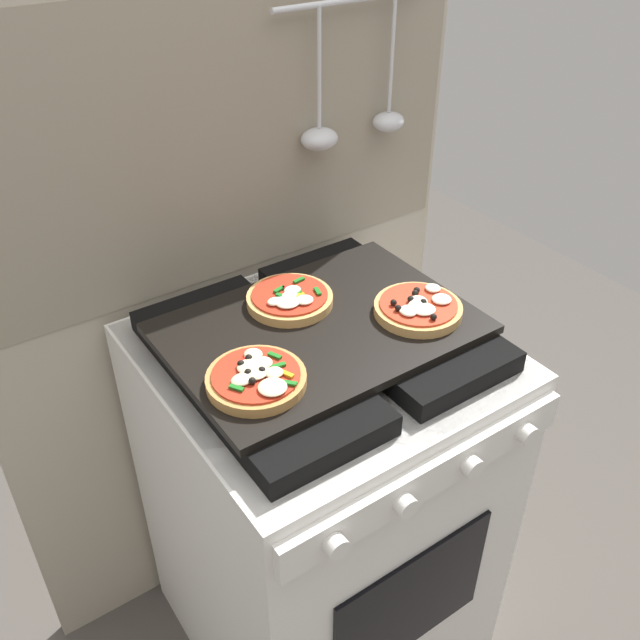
# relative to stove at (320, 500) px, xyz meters

# --- Properties ---
(ground_plane) EXTENTS (4.00, 4.00, 0.00)m
(ground_plane) POSITION_rel_stove_xyz_m (0.00, 0.00, -0.45)
(ground_plane) COLOR #4C4742
(kitchen_backsplash) EXTENTS (1.10, 0.09, 1.55)m
(kitchen_backsplash) POSITION_rel_stove_xyz_m (0.00, 0.34, 0.34)
(kitchen_backsplash) COLOR #B2A893
(kitchen_backsplash) RESTS_ON ground_plane
(stove) EXTENTS (0.60, 0.64, 0.90)m
(stove) POSITION_rel_stove_xyz_m (0.00, 0.00, 0.00)
(stove) COLOR white
(stove) RESTS_ON ground_plane
(baking_tray) EXTENTS (0.54, 0.38, 0.02)m
(baking_tray) POSITION_rel_stove_xyz_m (0.00, 0.00, 0.46)
(baking_tray) COLOR black
(baking_tray) RESTS_ON stove
(pizza_left) EXTENTS (0.16, 0.16, 0.03)m
(pizza_left) POSITION_rel_stove_xyz_m (-0.18, -0.08, 0.48)
(pizza_left) COLOR #C18947
(pizza_left) RESTS_ON baking_tray
(pizza_right) EXTENTS (0.16, 0.16, 0.03)m
(pizza_right) POSITION_rel_stove_xyz_m (0.17, -0.07, 0.48)
(pizza_right) COLOR tan
(pizza_right) RESTS_ON baking_tray
(pizza_center) EXTENTS (0.16, 0.16, 0.03)m
(pizza_center) POSITION_rel_stove_xyz_m (-0.01, 0.09, 0.48)
(pizza_center) COLOR tan
(pizza_center) RESTS_ON baking_tray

